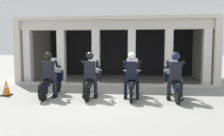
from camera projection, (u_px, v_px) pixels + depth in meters
The scene contains 12 objects.
ground_plane at pixel (118, 84), 10.98m from camera, with size 80.00×80.00×0.00m, color gray.
station_building at pixel (117, 43), 12.83m from camera, with size 9.50×4.35×3.16m.
kerb_strip at pixel (113, 85), 10.40m from camera, with size 9.00×0.24×0.12m, color #B7B5AD.
motorcycle_far_left at pixel (52, 82), 8.28m from camera, with size 0.62×2.04×1.35m.
police_officer_far_left at pixel (49, 71), 7.96m from camera, with size 0.63×0.61×1.58m.
motorcycle_center_left at pixel (92, 82), 8.24m from camera, with size 0.62×2.04×1.35m.
police_officer_center_left at pixel (90, 71), 7.92m from camera, with size 0.63×0.61×1.58m.
motorcycle_center_right at pixel (132, 83), 8.07m from camera, with size 0.62×2.04×1.35m.
police_officer_center_right at pixel (132, 71), 7.75m from camera, with size 0.63×0.61×1.58m.
motorcycle_far_right at pixel (174, 84), 7.88m from camera, with size 0.62×2.04×1.35m.
police_officer_far_right at pixel (175, 72), 7.56m from camera, with size 0.63×0.61×1.58m.
traffic_cone_flank at pixel (6, 88), 8.32m from camera, with size 0.34×0.34×0.59m.
Camera 1 is at (0.86, -7.84, 1.74)m, focal length 36.91 mm.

